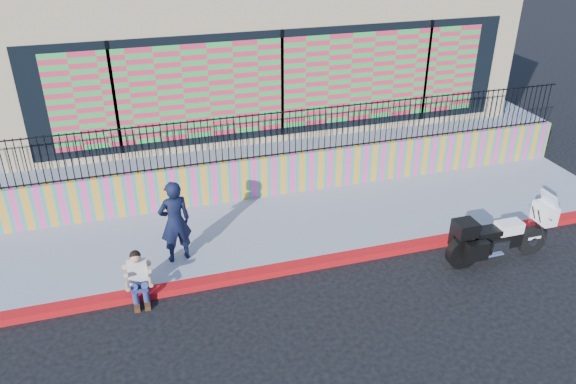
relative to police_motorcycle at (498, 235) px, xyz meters
name	(u,v)px	position (x,y,z in m)	size (l,w,h in m)	color
ground	(335,263)	(-3.42, 0.92, -0.64)	(90.00, 90.00, 0.00)	black
red_curb	(335,260)	(-3.42, 0.92, -0.56)	(16.00, 0.30, 0.15)	red
sidewalk	(311,223)	(-3.42, 2.57, -0.56)	(16.00, 3.00, 0.15)	gray
mural_wall	(292,173)	(-3.42, 4.17, 0.06)	(16.00, 0.20, 1.10)	#FF439D
metal_fence	(292,132)	(-3.42, 4.17, 1.21)	(15.80, 0.04, 1.20)	black
elevated_platform	(248,113)	(-3.42, 9.27, -0.01)	(16.00, 10.00, 1.25)	gray
storefront_building	(246,36)	(-3.42, 9.05, 2.61)	(14.00, 8.06, 4.00)	tan
police_motorcycle	(498,235)	(0.00, 0.00, 0.00)	(2.44, 0.81, 1.52)	black
police_officer	(175,222)	(-6.72, 1.86, 0.45)	(0.69, 0.45, 1.88)	black
seated_man	(139,282)	(-7.61, 0.83, -0.19)	(0.54, 0.71, 1.06)	navy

